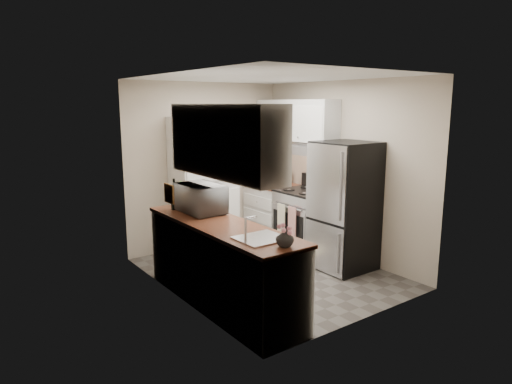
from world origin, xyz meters
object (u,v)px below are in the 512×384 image
at_px(electric_range, 305,220).
at_px(toaster_oven, 277,176).
at_px(pantry_cabinet, 204,185).
at_px(wine_bottle, 174,195).
at_px(refrigerator, 344,206).
at_px(microwave, 201,198).

height_order(electric_range, toaster_oven, toaster_oven).
xyz_separation_m(pantry_cabinet, toaster_oven, (1.29, -0.12, 0.03)).
xyz_separation_m(electric_range, wine_bottle, (-2.07, 0.07, 0.61)).
bearing_deg(wine_bottle, refrigerator, -23.18).
height_order(refrigerator, wine_bottle, refrigerator).
height_order(microwave, wine_bottle, wine_bottle).
bearing_deg(wine_bottle, microwave, -60.51).
xyz_separation_m(microwave, wine_bottle, (-0.19, 0.33, 0.00)).
relative_size(electric_range, toaster_oven, 2.99).
xyz_separation_m(refrigerator, wine_bottle, (-2.04, 0.87, 0.24)).
distance_m(electric_range, toaster_oven, 0.98).
xyz_separation_m(electric_range, refrigerator, (-0.03, -0.80, 0.37)).
bearing_deg(toaster_oven, pantry_cabinet, -179.47).
relative_size(pantry_cabinet, microwave, 3.29).
distance_m(refrigerator, wine_bottle, 2.23).
distance_m(refrigerator, toaster_oven, 1.62).
relative_size(refrigerator, toaster_oven, 4.50).
xyz_separation_m(pantry_cabinet, microwave, (-0.71, -1.18, 0.09)).
distance_m(electric_range, microwave, 2.00).
xyz_separation_m(refrigerator, microwave, (-1.85, 0.54, 0.24)).
relative_size(pantry_cabinet, electric_range, 1.77).
bearing_deg(toaster_oven, electric_range, -92.31).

